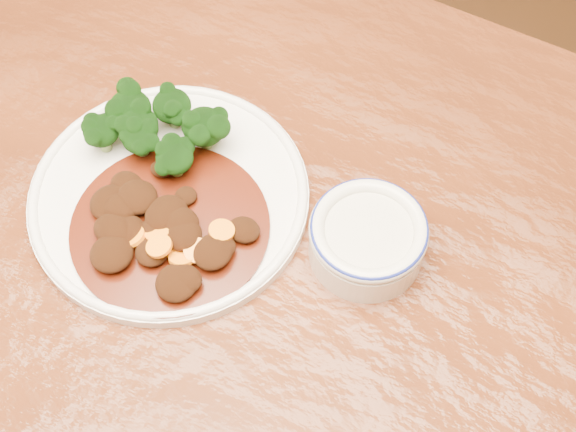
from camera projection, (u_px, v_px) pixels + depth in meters
The scene contains 5 objects.
dining_table at pixel (194, 301), 0.84m from camera, with size 1.50×0.91×0.75m.
dinner_plate at pixel (169, 195), 0.81m from camera, with size 0.28×0.28×0.02m.
broccoli_florets at pixel (154, 126), 0.81m from camera, with size 0.13×0.10×0.05m.
mince_stew at pixel (158, 230), 0.77m from camera, with size 0.20×0.20×0.03m.
dip_bowl at pixel (368, 238), 0.76m from camera, with size 0.11×0.11×0.05m.
Camera 1 is at (0.26, -0.27, 1.44)m, focal length 50.00 mm.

